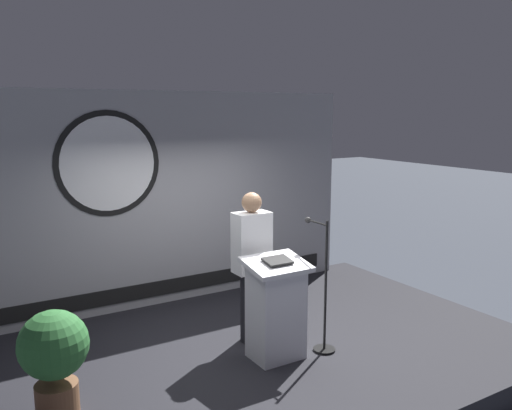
{
  "coord_description": "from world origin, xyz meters",
  "views": [
    {
      "loc": [
        -2.69,
        -4.7,
        2.88
      ],
      "look_at": [
        0.23,
        0.07,
        1.87
      ],
      "focal_mm": 37.35,
      "sensor_mm": 36.0,
      "label": 1
    }
  ],
  "objects_px": {
    "potted_plant": "(54,354)",
    "microphone_stand": "(323,306)",
    "speaker_person": "(252,267)",
    "podium": "(276,309)"
  },
  "relations": [
    {
      "from": "microphone_stand",
      "to": "potted_plant",
      "type": "bearing_deg",
      "value": 176.81
    },
    {
      "from": "speaker_person",
      "to": "microphone_stand",
      "type": "relative_size",
      "value": 1.18
    },
    {
      "from": "podium",
      "to": "potted_plant",
      "type": "relative_size",
      "value": 1.16
    },
    {
      "from": "microphone_stand",
      "to": "potted_plant",
      "type": "xyz_separation_m",
      "value": [
        -2.73,
        0.15,
        0.07
      ]
    },
    {
      "from": "speaker_person",
      "to": "microphone_stand",
      "type": "distance_m",
      "value": 0.88
    },
    {
      "from": "speaker_person",
      "to": "potted_plant",
      "type": "relative_size",
      "value": 1.81
    },
    {
      "from": "speaker_person",
      "to": "potted_plant",
      "type": "distance_m",
      "value": 2.25
    },
    {
      "from": "potted_plant",
      "to": "microphone_stand",
      "type": "bearing_deg",
      "value": -3.19
    },
    {
      "from": "podium",
      "to": "potted_plant",
      "type": "xyz_separation_m",
      "value": [
        -2.2,
        0.05,
        0.03
      ]
    },
    {
      "from": "speaker_person",
      "to": "microphone_stand",
      "type": "bearing_deg",
      "value": -47.39
    }
  ]
}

